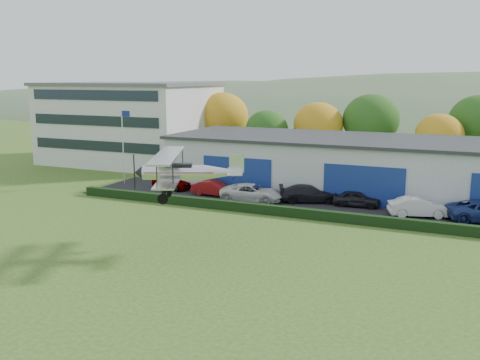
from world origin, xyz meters
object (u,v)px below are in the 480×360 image
at_px(car_2, 252,193).
at_px(car_1, 214,188).
at_px(car_5, 419,207).
at_px(flagpole, 124,139).
at_px(car_4, 357,199).
at_px(office_block, 131,122).
at_px(biplane, 184,171).
at_px(car_3, 309,194).
at_px(car_0, 171,182).
at_px(hangar, 375,166).

bearing_deg(car_2, car_1, 72.63).
bearing_deg(car_5, flagpole, 68.47).
relative_size(car_1, car_4, 1.06).
height_order(office_block, biplane, office_block).
bearing_deg(car_1, car_5, -88.89).
bearing_deg(biplane, car_2, 70.64).
bearing_deg(car_3, car_4, -111.17).
bearing_deg(car_4, car_0, 86.24).
bearing_deg(flagpole, office_block, 121.97).
height_order(car_0, car_5, car_5).
height_order(car_1, car_3, car_3).
bearing_deg(hangar, car_2, -139.44).
relative_size(car_4, car_5, 0.85).
bearing_deg(car_1, flagpole, 84.86).
bearing_deg(car_2, car_0, 72.68).
relative_size(car_1, car_2, 0.76).
relative_size(flagpole, car_0, 1.88).
distance_m(flagpole, biplane, 23.08).
distance_m(hangar, office_block, 33.84).
bearing_deg(hangar, car_5, -58.36).
relative_size(flagpole, biplane, 1.01).
xyz_separation_m(car_4, car_5, (5.25, -1.41, 0.10)).
relative_size(hangar, car_3, 7.65).
bearing_deg(flagpole, car_4, -0.97).
bearing_deg(car_3, office_block, 43.35).
height_order(car_3, car_5, car_5).
bearing_deg(car_2, biplane, 177.05).
bearing_deg(car_1, car_2, -97.98).
xyz_separation_m(car_4, biplane, (-8.08, -15.87, 4.47)).
bearing_deg(car_5, car_3, 63.61).
height_order(flagpole, car_4, flagpole).
bearing_deg(car_3, flagpole, 67.57).
bearing_deg(car_0, biplane, -134.50).
height_order(car_0, biplane, biplane).
bearing_deg(car_4, car_5, -109.13).
distance_m(car_1, car_2, 4.21).
height_order(flagpole, car_2, flagpole).
bearing_deg(car_4, hangar, -8.04).
xyz_separation_m(car_2, car_4, (9.11, 1.79, -0.10)).
height_order(car_2, car_3, car_2).
height_order(car_5, biplane, biplane).
xyz_separation_m(flagpole, biplane, (16.36, -16.28, 0.43)).
bearing_deg(flagpole, car_5, -3.52).
relative_size(hangar, office_block, 1.97).
bearing_deg(car_0, car_1, -88.13).
relative_size(flagpole, car_1, 1.86).
bearing_deg(car_5, car_4, 56.92).
relative_size(hangar, car_1, 9.42).
distance_m(hangar, car_1, 15.70).
xyz_separation_m(office_block, car_5, (37.81, -14.83, -4.38)).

